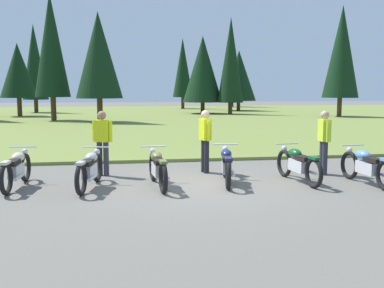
% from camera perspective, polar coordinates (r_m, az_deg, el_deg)
% --- Properties ---
extents(ground_plane, '(140.00, 140.00, 0.00)m').
position_cam_1_polar(ground_plane, '(10.37, 0.53, -5.34)').
color(ground_plane, '#605B54').
extents(grass_moorland, '(80.00, 44.00, 0.10)m').
position_cam_1_polar(grass_moorland, '(35.49, -6.35, 3.44)').
color(grass_moorland, olive).
rests_on(grass_moorland, ground).
extents(forest_treeline, '(39.74, 26.96, 8.74)m').
position_cam_1_polar(forest_treeline, '(40.32, -9.36, 10.09)').
color(forest_treeline, '#47331E').
rests_on(forest_treeline, ground).
extents(motorcycle_cream, '(0.62, 2.10, 0.88)m').
position_cam_1_polar(motorcycle_cream, '(10.80, -21.56, -2.97)').
color(motorcycle_cream, black).
rests_on(motorcycle_cream, ground).
extents(motorcycle_silver, '(0.67, 2.08, 0.88)m').
position_cam_1_polar(motorcycle_silver, '(10.27, -12.95, -3.15)').
color(motorcycle_silver, black).
rests_on(motorcycle_silver, ground).
extents(motorcycle_olive, '(0.62, 2.10, 0.88)m').
position_cam_1_polar(motorcycle_olive, '(10.20, -4.41, -3.06)').
color(motorcycle_olive, black).
rests_on(motorcycle_olive, ground).
extents(motorcycle_navy, '(0.66, 2.08, 0.88)m').
position_cam_1_polar(motorcycle_navy, '(10.60, 4.45, -2.68)').
color(motorcycle_navy, black).
rests_on(motorcycle_navy, ground).
extents(motorcycle_british_green, '(0.62, 2.10, 0.88)m').
position_cam_1_polar(motorcycle_british_green, '(10.98, 13.42, -2.51)').
color(motorcycle_british_green, black).
rests_on(motorcycle_british_green, ground).
extents(motorcycle_sky_blue, '(0.62, 2.10, 0.88)m').
position_cam_1_polar(motorcycle_sky_blue, '(11.16, 21.45, -2.66)').
color(motorcycle_sky_blue, black).
rests_on(motorcycle_sky_blue, ground).
extents(rider_checking_bike, '(0.30, 0.54, 1.67)m').
position_cam_1_polar(rider_checking_bike, '(11.84, 1.70, 0.85)').
color(rider_checking_bike, black).
rests_on(rider_checking_bike, ground).
extents(rider_near_row_end, '(0.24, 0.55, 1.67)m').
position_cam_1_polar(rider_near_row_end, '(12.07, 16.55, 0.68)').
color(rider_near_row_end, '#2D2D38').
rests_on(rider_near_row_end, ground).
extents(rider_with_back_turned, '(0.51, 0.35, 1.67)m').
position_cam_1_polar(rider_with_back_turned, '(11.65, -11.39, 0.61)').
color(rider_with_back_turned, '#2D2D38').
rests_on(rider_with_back_turned, ground).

